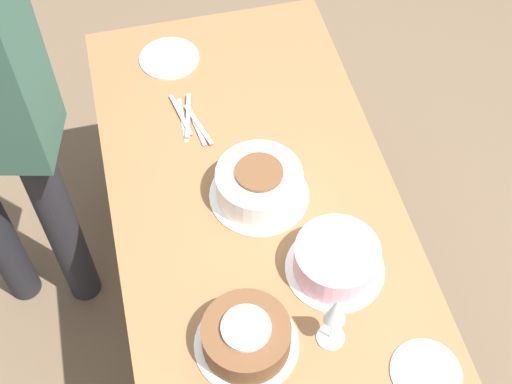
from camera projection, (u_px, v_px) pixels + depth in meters
The scene contains 9 objects.
ground_plane at pixel (256, 323), 2.54m from camera, with size 12.00×12.00×0.00m, color brown.
dining_table at pixel (256, 227), 2.03m from camera, with size 1.56×0.77×0.75m.
cake_center_white at pixel (259, 184), 1.90m from camera, with size 0.27×0.27×0.11m.
cake_front_chocolate at pixel (246, 337), 1.65m from camera, with size 0.25×0.25×0.10m.
cake_back_decorated at pixel (336, 260), 1.77m from camera, with size 0.25×0.25×0.10m.
wine_glass_far at pixel (335, 313), 1.59m from camera, with size 0.07×0.07×0.19m.
dessert_plate_left at pixel (169, 58), 2.25m from camera, with size 0.19×0.19×0.01m.
dessert_plate_right at pixel (426, 372), 1.65m from camera, with size 0.17×0.17×0.01m.
fork_pile at pixel (189, 120), 2.09m from camera, with size 0.22×0.09×0.01m.
Camera 1 is at (1.07, -0.25, 2.33)m, focal length 50.00 mm.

